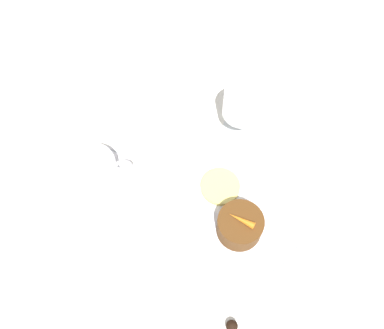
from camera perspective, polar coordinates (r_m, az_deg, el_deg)
name	(u,v)px	position (r m, az deg, el deg)	size (l,w,h in m)	color
ground_plane	(237,187)	(0.87, 5.77, -2.83)	(3.00, 3.00, 0.00)	white
dinner_plate	(239,216)	(0.84, 5.95, -6.47)	(0.26, 0.26, 0.01)	white
saucer	(97,179)	(0.88, -11.92, -1.84)	(0.15, 0.15, 0.01)	white
coffee_cup	(94,172)	(0.84, -12.36, -0.92)	(0.12, 0.09, 0.07)	white
spoon	(121,175)	(0.87, -9.04, -1.27)	(0.06, 0.12, 0.00)	silver
wine_glass	(243,105)	(0.86, 6.46, 7.46)	(0.08, 0.08, 0.12)	silver
fork	(328,193)	(0.89, 16.89, -3.44)	(0.04, 0.18, 0.01)	silver
dessert_cake	(240,226)	(0.80, 6.09, -7.72)	(0.08, 0.08, 0.05)	#563314
carrot_garnish	(242,220)	(0.77, 6.31, -7.00)	(0.04, 0.04, 0.01)	orange
pineapple_slice	(220,185)	(0.85, 3.54, -2.56)	(0.07, 0.07, 0.01)	#EFE075
chocolate_truffle	(232,326)	(0.79, 5.08, -19.74)	(0.02, 0.02, 0.02)	black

